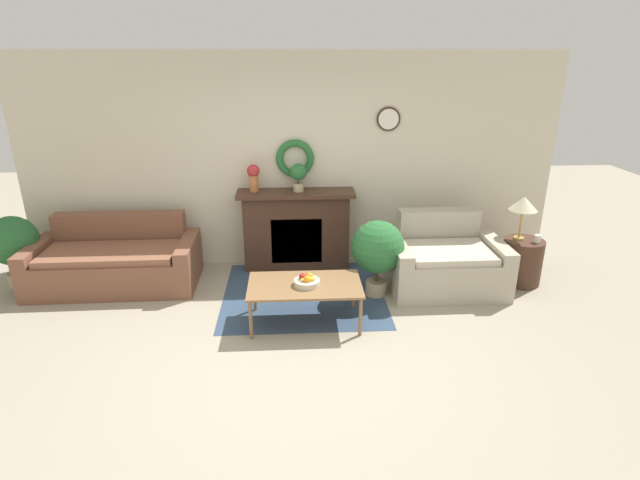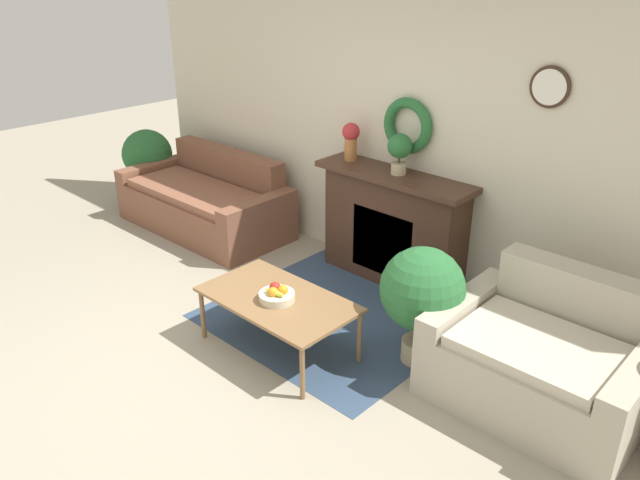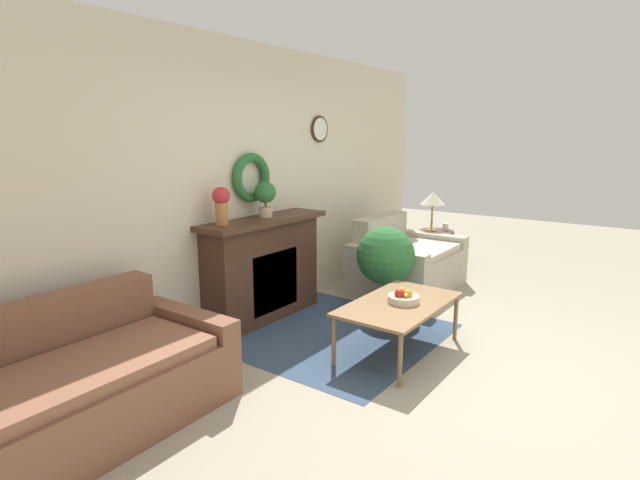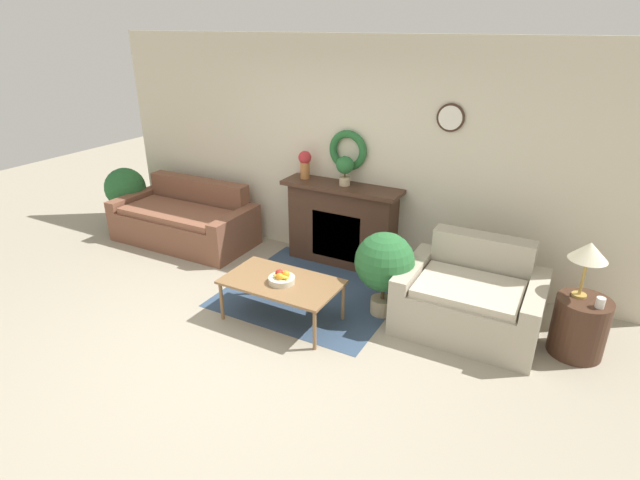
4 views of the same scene
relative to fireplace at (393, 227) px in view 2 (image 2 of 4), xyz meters
name	(u,v)px [view 2 (image 2 of 4)]	position (x,y,z in m)	size (l,w,h in m)	color
ground_plane	(198,382)	(-0.05, -2.15, -0.52)	(16.00, 16.00, 0.00)	#9E937F
floor_rug	(337,315)	(0.07, -0.82, -0.52)	(1.86, 1.77, 0.01)	#334760
wall_back	(408,130)	(-0.05, 0.21, 0.83)	(6.80, 0.15, 2.70)	beige
fireplace	(393,227)	(0.00, 0.00, 0.00)	(1.48, 0.41, 1.03)	#42281C
couch_left	(206,202)	(-2.19, -0.41, -0.23)	(1.94, 0.96, 0.81)	brown
loveseat_right	(542,360)	(1.76, -0.69, -0.21)	(1.34, 1.00, 0.86)	#B2A893
coffee_table	(278,302)	(0.07, -1.47, -0.11)	(1.16, 0.67, 0.44)	olive
fruit_bowl	(277,295)	(0.09, -1.50, -0.03)	(0.26, 0.26, 0.12)	beige
vase_on_mantel_left	(351,139)	(-0.52, 0.01, 0.71)	(0.16, 0.16, 0.34)	#AD6B38
potted_plant_on_mantel	(400,149)	(0.04, -0.01, 0.73)	(0.21, 0.21, 0.35)	tan
potted_plant_floor_by_couch	(147,157)	(-3.38, -0.36, 0.02)	(0.59, 0.59, 0.86)	tan
potted_plant_floor_by_loveseat	(422,292)	(0.91, -0.87, 0.05)	(0.61, 0.61, 0.90)	tan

